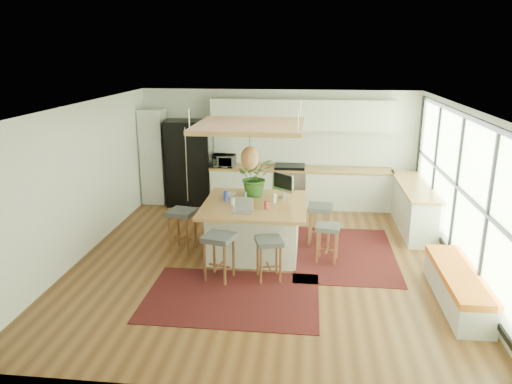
# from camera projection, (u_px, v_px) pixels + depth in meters

# --- Properties ---
(floor) EXTENTS (7.00, 7.00, 0.00)m
(floor) POSITION_uv_depth(u_px,v_px,m) (264.00, 260.00, 8.64)
(floor) COLOR #583219
(floor) RESTS_ON ground
(ceiling) EXTENTS (7.00, 7.00, 0.00)m
(ceiling) POSITION_uv_depth(u_px,v_px,m) (265.00, 106.00, 7.89)
(ceiling) COLOR white
(ceiling) RESTS_ON ground
(wall_back) EXTENTS (6.50, 0.00, 6.50)m
(wall_back) POSITION_uv_depth(u_px,v_px,m) (278.00, 147.00, 11.60)
(wall_back) COLOR silver
(wall_back) RESTS_ON ground
(wall_front) EXTENTS (6.50, 0.00, 6.50)m
(wall_front) POSITION_uv_depth(u_px,v_px,m) (232.00, 279.00, 4.93)
(wall_front) COLOR silver
(wall_front) RESTS_ON ground
(wall_left) EXTENTS (0.00, 7.00, 7.00)m
(wall_left) POSITION_uv_depth(u_px,v_px,m) (82.00, 181.00, 8.61)
(wall_left) COLOR silver
(wall_left) RESTS_ON ground
(wall_right) EXTENTS (0.00, 7.00, 7.00)m
(wall_right) POSITION_uv_depth(u_px,v_px,m) (463.00, 192.00, 7.92)
(wall_right) COLOR silver
(wall_right) RESTS_ON ground
(window_wall) EXTENTS (0.10, 6.20, 2.60)m
(window_wall) POSITION_uv_depth(u_px,v_px,m) (462.00, 189.00, 7.91)
(window_wall) COLOR black
(window_wall) RESTS_ON wall_right
(pantry) EXTENTS (0.55, 0.60, 2.25)m
(pantry) POSITION_uv_depth(u_px,v_px,m) (154.00, 156.00, 11.67)
(pantry) COLOR silver
(pantry) RESTS_ON floor
(back_counter_base) EXTENTS (4.20, 0.60, 0.88)m
(back_counter_base) POSITION_uv_depth(u_px,v_px,m) (300.00, 188.00, 11.50)
(back_counter_base) COLOR silver
(back_counter_base) RESTS_ON floor
(back_counter_top) EXTENTS (4.24, 0.64, 0.05)m
(back_counter_top) POSITION_uv_depth(u_px,v_px,m) (301.00, 169.00, 11.37)
(back_counter_top) COLOR #9C6937
(back_counter_top) RESTS_ON back_counter_base
(backsplash) EXTENTS (4.20, 0.02, 0.80)m
(backsplash) POSITION_uv_depth(u_px,v_px,m) (301.00, 148.00, 11.53)
(backsplash) COLOR white
(backsplash) RESTS_ON wall_back
(upper_cabinets) EXTENTS (4.20, 0.34, 0.70)m
(upper_cabinets) POSITION_uv_depth(u_px,v_px,m) (302.00, 115.00, 11.15)
(upper_cabinets) COLOR silver
(upper_cabinets) RESTS_ON wall_back
(range) EXTENTS (0.76, 0.62, 1.00)m
(range) POSITION_uv_depth(u_px,v_px,m) (289.00, 185.00, 11.51)
(range) COLOR #A5A5AA
(range) RESTS_ON floor
(right_counter_base) EXTENTS (0.60, 2.50, 0.88)m
(right_counter_base) POSITION_uv_depth(u_px,v_px,m) (413.00, 207.00, 10.12)
(right_counter_base) COLOR silver
(right_counter_base) RESTS_ON floor
(right_counter_top) EXTENTS (0.64, 2.54, 0.05)m
(right_counter_top) POSITION_uv_depth(u_px,v_px,m) (415.00, 186.00, 9.99)
(right_counter_top) COLOR #9C6937
(right_counter_top) RESTS_ON right_counter_base
(window_bench) EXTENTS (0.52, 2.00, 0.50)m
(window_bench) POSITION_uv_depth(u_px,v_px,m) (457.00, 287.00, 7.12)
(window_bench) COLOR silver
(window_bench) RESTS_ON floor
(ceiling_panel) EXTENTS (1.86, 1.86, 0.80)m
(ceiling_panel) POSITION_uv_depth(u_px,v_px,m) (250.00, 141.00, 8.48)
(ceiling_panel) COLOR #9C6937
(ceiling_panel) RESTS_ON ceiling
(rug_near) EXTENTS (2.60, 1.80, 0.01)m
(rug_near) POSITION_uv_depth(u_px,v_px,m) (232.00, 297.00, 7.33)
(rug_near) COLOR black
(rug_near) RESTS_ON floor
(rug_right) EXTENTS (1.80, 2.60, 0.01)m
(rug_right) POSITION_uv_depth(u_px,v_px,m) (344.00, 253.00, 8.89)
(rug_right) COLOR black
(rug_right) RESTS_ON floor
(fridge) EXTENTS (1.12, 0.95, 2.01)m
(fridge) POSITION_uv_depth(u_px,v_px,m) (188.00, 165.00, 11.62)
(fridge) COLOR black
(fridge) RESTS_ON floor
(island) EXTENTS (1.85, 1.85, 0.93)m
(island) POSITION_uv_depth(u_px,v_px,m) (255.00, 227.00, 8.88)
(island) COLOR #9C6937
(island) RESTS_ON floor
(stool_near_left) EXTENTS (0.55, 0.55, 0.77)m
(stool_near_left) POSITION_uv_depth(u_px,v_px,m) (219.00, 259.00, 7.81)
(stool_near_left) COLOR #3D4144
(stool_near_left) RESTS_ON floor
(stool_near_right) EXTENTS (0.51, 0.51, 0.70)m
(stool_near_right) POSITION_uv_depth(u_px,v_px,m) (269.00, 259.00, 7.81)
(stool_near_right) COLOR #3D4144
(stool_near_right) RESTS_ON floor
(stool_right_front) EXTENTS (0.46, 0.46, 0.68)m
(stool_right_front) POSITION_uv_depth(u_px,v_px,m) (327.00, 242.00, 8.48)
(stool_right_front) COLOR #3D4144
(stool_right_front) RESTS_ON floor
(stool_right_back) EXTENTS (0.49, 0.49, 0.78)m
(stool_right_back) POSITION_uv_depth(u_px,v_px,m) (319.00, 226.00, 9.25)
(stool_right_back) COLOR #3D4144
(stool_right_back) RESTS_ON floor
(stool_left_side) EXTENTS (0.55, 0.55, 0.78)m
(stool_left_side) POSITION_uv_depth(u_px,v_px,m) (183.00, 232.00, 8.96)
(stool_left_side) COLOR #3D4144
(stool_left_side) RESTS_ON floor
(laptop) EXTENTS (0.37, 0.38, 0.25)m
(laptop) POSITION_uv_depth(u_px,v_px,m) (242.00, 205.00, 8.23)
(laptop) COLOR #A5A5AA
(laptop) RESTS_ON island
(monitor) EXTENTS (0.50, 0.47, 0.47)m
(monitor) POSITION_uv_depth(u_px,v_px,m) (283.00, 184.00, 9.03)
(monitor) COLOR #A5A5AA
(monitor) RESTS_ON island
(microwave) EXTENTS (0.52, 0.29, 0.35)m
(microwave) POSITION_uv_depth(u_px,v_px,m) (224.00, 159.00, 11.46)
(microwave) COLOR #A5A5AA
(microwave) RESTS_ON back_counter_top
(island_plant) EXTENTS (0.82, 0.87, 0.58)m
(island_plant) POSITION_uv_depth(u_px,v_px,m) (255.00, 181.00, 9.13)
(island_plant) COLOR #1E4C19
(island_plant) RESTS_ON island
(island_bowl) EXTENTS (0.30, 0.30, 0.06)m
(island_bowl) POSITION_uv_depth(u_px,v_px,m) (229.00, 195.00, 9.11)
(island_bowl) COLOR white
(island_bowl) RESTS_ON island
(island_bottle_0) EXTENTS (0.07, 0.07, 0.19)m
(island_bottle_0) POSITION_uv_depth(u_px,v_px,m) (226.00, 196.00, 8.88)
(island_bottle_0) COLOR blue
(island_bottle_0) RESTS_ON island
(island_bottle_1) EXTENTS (0.07, 0.07, 0.19)m
(island_bottle_1) POSITION_uv_depth(u_px,v_px,m) (232.00, 200.00, 8.62)
(island_bottle_1) COLOR white
(island_bottle_1) RESTS_ON island
(island_bottle_2) EXTENTS (0.07, 0.07, 0.19)m
(island_bottle_2) POSITION_uv_depth(u_px,v_px,m) (267.00, 204.00, 8.41)
(island_bottle_2) COLOR #AB3945
(island_bottle_2) RESTS_ON island
(island_bottle_3) EXTENTS (0.07, 0.07, 0.19)m
(island_bottle_3) POSITION_uv_depth(u_px,v_px,m) (275.00, 198.00, 8.73)
(island_bottle_3) COLOR white
(island_bottle_3) RESTS_ON island
(island_bottle_4) EXTENTS (0.07, 0.07, 0.19)m
(island_bottle_4) POSITION_uv_depth(u_px,v_px,m) (246.00, 194.00, 8.98)
(island_bottle_4) COLOR #426F56
(island_bottle_4) RESTS_ON island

